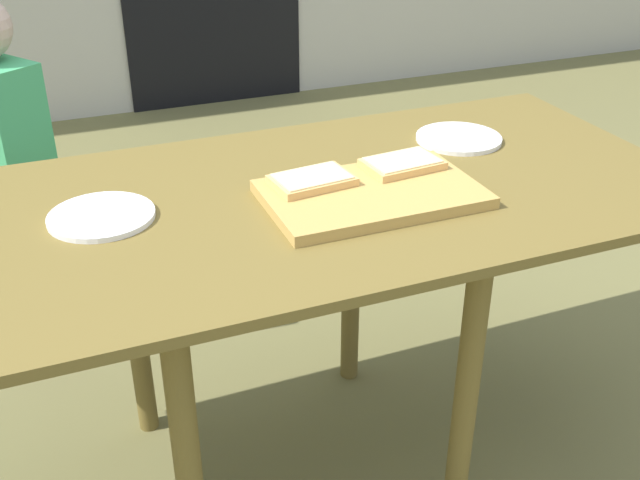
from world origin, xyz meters
The scene contains 8 objects.
ground_plane centered at (0.00, 0.00, 0.00)m, with size 16.00×16.00×0.00m, color olive.
dining_table centered at (0.00, 0.00, 0.61)m, with size 1.59×0.71×0.69m.
cutting_board centered at (0.15, -0.07, 0.70)m, with size 0.39×0.24×0.02m, color tan.
pizza_slice_far_right centered at (0.25, 0.00, 0.72)m, with size 0.16×0.11×0.02m.
pizza_slice_far_left centered at (0.06, -0.01, 0.72)m, with size 0.16×0.11×0.02m.
plate_white_left centered at (-0.32, 0.04, 0.69)m, with size 0.19×0.19×0.01m, color white.
plate_white_right centered at (0.46, 0.13, 0.69)m, with size 0.19×0.19×0.01m, color white.
child_left centered at (-0.48, 0.74, 0.54)m, with size 0.25×0.28×0.96m.
Camera 1 is at (-0.41, -1.21, 1.30)m, focal length 42.87 mm.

